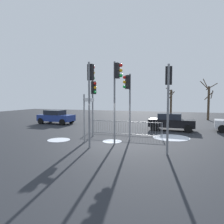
# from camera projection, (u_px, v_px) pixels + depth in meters

# --- Properties ---
(ground_plane) EXTENTS (60.00, 60.00, 0.00)m
(ground_plane) POSITION_uv_depth(u_px,v_px,m) (109.00, 145.00, 12.50)
(ground_plane) COLOR #26282D
(traffic_light_mid_right) EXTENTS (0.35, 0.57, 4.80)m
(traffic_light_mid_right) POSITION_uv_depth(u_px,v_px,m) (90.00, 86.00, 11.60)
(traffic_light_mid_right) COLOR slate
(traffic_light_mid_right) RESTS_ON ground
(traffic_light_foreground_left) EXTENTS (0.47, 0.46, 4.39)m
(traffic_light_foreground_left) POSITION_uv_depth(u_px,v_px,m) (128.00, 92.00, 13.54)
(traffic_light_foreground_left) COLOR slate
(traffic_light_foreground_left) RESTS_ON ground
(traffic_light_foreground_right) EXTENTS (0.57, 0.34, 4.97)m
(traffic_light_foreground_right) POSITION_uv_depth(u_px,v_px,m) (117.00, 84.00, 12.28)
(traffic_light_foreground_right) COLOR slate
(traffic_light_foreground_right) RESTS_ON ground
(traffic_light_rear_left) EXTENTS (0.48, 0.45, 4.08)m
(traffic_light_rear_left) POSITION_uv_depth(u_px,v_px,m) (93.00, 95.00, 14.75)
(traffic_light_rear_left) COLOR slate
(traffic_light_rear_left) RESTS_ON ground
(traffic_light_rear_right) EXTENTS (0.32, 0.57, 4.48)m
(traffic_light_rear_right) POSITION_uv_depth(u_px,v_px,m) (168.00, 89.00, 10.26)
(traffic_light_rear_right) COLOR slate
(traffic_light_rear_right) RESTS_ON ground
(direction_sign_post) EXTENTS (0.78, 0.19, 3.04)m
(direction_sign_post) POSITION_uv_depth(u_px,v_px,m) (85.00, 115.00, 13.04)
(direction_sign_post) COLOR slate
(direction_sign_post) RESTS_ON ground
(pedestrian_guard_railing) EXTENTS (5.73, 0.09, 1.07)m
(pedestrian_guard_railing) POSITION_uv_depth(u_px,v_px,m) (123.00, 128.00, 15.46)
(pedestrian_guard_railing) COLOR slate
(pedestrian_guard_railing) RESTS_ON ground
(car_black_far) EXTENTS (3.85, 2.02, 1.47)m
(car_black_far) POSITION_uv_depth(u_px,v_px,m) (171.00, 121.00, 17.78)
(car_black_far) COLOR black
(car_black_far) RESTS_ON ground
(car_blue_near) EXTENTS (3.86, 2.04, 1.47)m
(car_blue_near) POSITION_uv_depth(u_px,v_px,m) (56.00, 117.00, 22.22)
(car_blue_near) COLOR navy
(car_blue_near) RESTS_ON ground
(bare_tree_left) EXTENTS (2.04, 2.05, 5.15)m
(bare_tree_left) POSITION_uv_depth(u_px,v_px,m) (208.00, 101.00, 25.58)
(bare_tree_left) COLOR #473828
(bare_tree_left) RESTS_ON ground
(bare_tree_centre) EXTENTS (1.19, 1.26, 4.15)m
(bare_tree_centre) POSITION_uv_depth(u_px,v_px,m) (171.00, 103.00, 28.61)
(bare_tree_centre) COLOR #473828
(bare_tree_centre) RESTS_ON ground
(snow_patch_kerb) EXTENTS (2.57, 2.57, 0.01)m
(snow_patch_kerb) POSITION_uv_depth(u_px,v_px,m) (171.00, 138.00, 14.61)
(snow_patch_kerb) COLOR silver
(snow_patch_kerb) RESTS_ON ground
(snow_patch_island) EXTENTS (1.48, 1.48, 0.01)m
(snow_patch_island) POSITION_uv_depth(u_px,v_px,m) (59.00, 140.00, 13.80)
(snow_patch_island) COLOR silver
(snow_patch_island) RESTS_ON ground
(snow_patch_verge) EXTENTS (1.25, 1.25, 0.01)m
(snow_patch_verge) POSITION_uv_depth(u_px,v_px,m) (112.00, 141.00, 13.37)
(snow_patch_verge) COLOR silver
(snow_patch_verge) RESTS_ON ground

